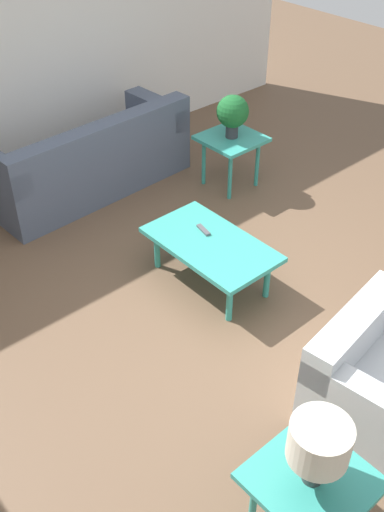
{
  "coord_description": "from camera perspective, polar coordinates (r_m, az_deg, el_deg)",
  "views": [
    {
      "loc": [
        -2.4,
        2.51,
        3.2
      ],
      "look_at": [
        0.19,
        0.24,
        0.55
      ],
      "focal_mm": 42.0,
      "sensor_mm": 36.0,
      "label": 1
    }
  ],
  "objects": [
    {
      "name": "coffee_table",
      "position": [
        4.77,
        1.79,
        0.91
      ],
      "size": [
        1.08,
        0.62,
        0.39
      ],
      "color": "teal",
      "rests_on": "ground_plane"
    },
    {
      "name": "side_table_lamp",
      "position": [
        3.26,
        11.16,
        -20.76
      ],
      "size": [
        0.56,
        0.56,
        0.54
      ],
      "color": "teal",
      "rests_on": "ground_plane"
    },
    {
      "name": "remote_control",
      "position": [
        4.86,
        1.09,
        2.51
      ],
      "size": [
        0.16,
        0.07,
        0.02
      ],
      "color": "#4C4C51",
      "rests_on": "coffee_table"
    },
    {
      "name": "side_table_plant",
      "position": [
        6.05,
        3.76,
        10.6
      ],
      "size": [
        0.56,
        0.56,
        0.54
      ],
      "color": "teal",
      "rests_on": "ground_plane"
    },
    {
      "name": "wall_right",
      "position": [
        6.28,
        -16.79,
        19.02
      ],
      "size": [
        0.12,
        7.2,
        2.7
      ],
      "color": "white",
      "rests_on": "ground_plane"
    },
    {
      "name": "table_lamp",
      "position": [
        2.97,
        12.01,
        -17.13
      ],
      "size": [
        0.3,
        0.3,
        0.4
      ],
      "color": "#333333",
      "rests_on": "side_table_lamp"
    },
    {
      "name": "ground_plane",
      "position": [
        4.72,
        3.68,
        -5.18
      ],
      "size": [
        14.0,
        14.0,
        0.0
      ],
      "primitive_type": "plane",
      "color": "brown"
    },
    {
      "name": "potted_plant",
      "position": [
        5.9,
        3.89,
        13.47
      ],
      "size": [
        0.31,
        0.31,
        0.43
      ],
      "color": "#333338",
      "rests_on": "side_table_plant"
    },
    {
      "name": "sofa",
      "position": [
        6.11,
        -9.68,
        8.85
      ],
      "size": [
        0.91,
        2.1,
        0.8
      ],
      "rotation": [
        0.0,
        0.0,
        1.61
      ],
      "color": "#4C566B",
      "rests_on": "ground_plane"
    }
  ]
}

